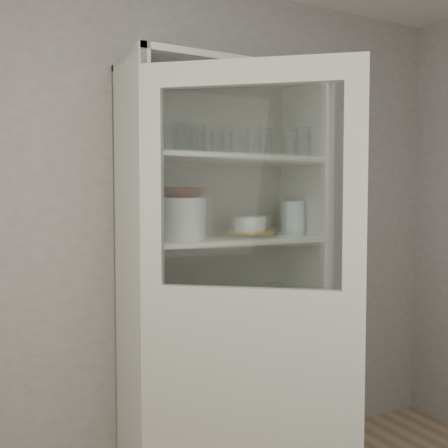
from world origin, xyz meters
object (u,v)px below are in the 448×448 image
goblet_1 (207,140)px  terracotta_bowl (181,193)px  goblet_0 (180,139)px  yellow_trivet (250,232)px  grey_bowl_stack (293,218)px  plate_stack_back (152,230)px  glass_platter (250,235)px  pantry_cabinet (218,299)px  goblet_3 (255,145)px  cream_bowl (182,206)px  mug_blue (268,304)px  white_canister (144,310)px  measuring_cups (166,322)px  teal_jar (233,303)px  mug_teal (235,303)px  plate_stack_front (182,227)px  tin_box (267,382)px  cream_dish (203,393)px  mug_white (276,305)px  white_ramekin (250,224)px  cupboard_door (249,344)px  goblet_2 (235,145)px

goblet_1 → terracotta_bowl: 0.36m
goblet_0 → yellow_trivet: (0.33, -0.13, -0.47)m
grey_bowl_stack → plate_stack_back: bearing=171.1°
glass_platter → pantry_cabinet: bearing=151.2°
goblet_3 → glass_platter: 0.50m
cream_bowl → mug_blue: 0.70m
goblet_0 → terracotta_bowl: goblet_0 is taller
white_canister → measuring_cups: bearing=-42.6°
white_canister → goblet_0: bearing=22.6°
terracotta_bowl → teal_jar: (0.34, 0.12, -0.57)m
plate_stack_back → measuring_cups: (0.01, -0.16, -0.42)m
goblet_1 → grey_bowl_stack: goblet_1 is taller
pantry_cabinet → glass_platter: bearing=-28.8°
goblet_0 → cream_bowl: bearing=-110.0°
mug_teal → plate_stack_front: bearing=-178.5°
grey_bowl_stack → tin_box: (-0.16, -0.01, -0.86)m
measuring_cups → tin_box: size_ratio=0.50×
cream_dish → plate_stack_back: bearing=147.4°
mug_white → tin_box: mug_white is taller
goblet_1 → terracotta_bowl: size_ratio=0.87×
white_ramekin → mug_blue: white_ramekin is taller
plate_stack_front → tin_box: size_ratio=1.17×
glass_platter → teal_jar: (-0.05, 0.08, -0.36)m
cream_bowl → mug_teal: (0.35, 0.12, -0.52)m
goblet_3 → white_ramekin: (-0.11, -0.14, -0.42)m
mug_blue → cream_dish: 0.55m
teal_jar → tin_box: (0.16, -0.09, -0.42)m
pantry_cabinet → white_ramekin: (0.14, -0.08, 0.39)m
cupboard_door → glass_platter: cupboard_door is taller
goblet_2 → goblet_3: (0.12, 0.01, 0.00)m
cupboard_door → mug_blue: bearing=88.2°
mug_blue → teal_jar: size_ratio=1.36×
mug_blue → mug_white: mug_blue is taller
pantry_cabinet → terracotta_bowl: pantry_cabinet is taller
plate_stack_back → goblet_2: bearing=0.6°
tin_box → grey_bowl_stack: bearing=4.5°
goblet_1 → glass_platter: bearing=-28.9°
cupboard_door → mug_white: size_ratio=17.91×
goblet_0 → mug_teal: (0.28, -0.05, -0.85)m
goblet_2 → glass_platter: (0.02, -0.13, -0.47)m
goblet_1 → goblet_2: size_ratio=1.15×
plate_stack_front → yellow_trivet: (0.39, 0.04, -0.04)m
terracotta_bowl → measuring_cups: bearing=174.8°
cream_bowl → tin_box: 1.06m
plate_stack_front → teal_jar: 0.55m
cream_bowl → mug_blue: bearing=-0.5°
goblet_0 → goblet_1: (0.14, -0.03, -0.00)m
plate_stack_back → cupboard_door: bearing=-72.2°
mug_teal → cream_dish: size_ratio=0.38×
pantry_cabinet → white_canister: bearing=-174.8°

